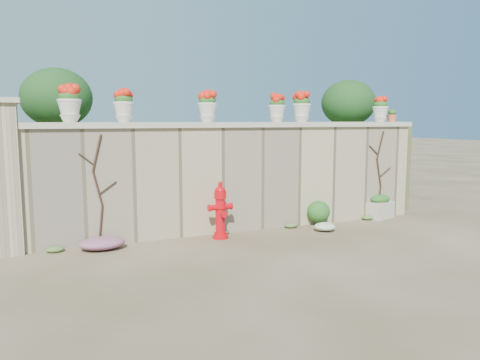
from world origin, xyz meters
name	(u,v)px	position (x,y,z in m)	size (l,w,h in m)	color
ground	(283,253)	(0.00, 0.00, 0.00)	(80.00, 80.00, 0.00)	brown
stone_wall	(239,179)	(0.00, 1.80, 1.00)	(8.00, 0.40, 2.00)	tan
wall_cap	(239,125)	(0.00, 1.80, 2.05)	(8.10, 0.52, 0.10)	beige
gate_pillar	(0,176)	(-4.15, 1.80, 1.26)	(0.72, 0.72, 2.48)	tan
raised_fill	(190,165)	(0.00, 5.00, 1.00)	(9.00, 6.00, 2.00)	#384C23
back_shrub_left	(57,98)	(-3.20, 3.00, 2.55)	(1.30, 1.30, 1.10)	#143814
back_shrub_right	(348,103)	(3.40, 3.00, 2.55)	(1.30, 1.30, 1.10)	#143814
vine_left	(99,189)	(-2.67, 1.58, 0.99)	(0.60, 0.04, 1.91)	black
vine_right	(379,173)	(3.23, 1.58, 0.99)	(0.60, 0.04, 1.91)	black
fire_hydrant	(220,210)	(-0.60, 1.29, 0.52)	(0.44, 0.32, 1.04)	red
planter_box	(380,207)	(3.25, 1.55, 0.24)	(0.70, 0.54, 0.52)	beige
green_shrub	(320,209)	(1.71, 1.55, 0.31)	(0.66, 0.59, 0.62)	#1E5119
magenta_clump	(101,242)	(-2.68, 1.36, 0.13)	(0.95, 0.64, 0.25)	#BB2595
white_flowers	(327,227)	(1.47, 0.95, 0.10)	(0.55, 0.44, 0.20)	white
urn_pot_0	(70,104)	(-3.06, 1.80, 2.40)	(0.39, 0.39, 0.61)	beige
urn_pot_1	(124,106)	(-2.18, 1.80, 2.38)	(0.36, 0.36, 0.57)	beige
urn_pot_2	(208,107)	(-0.64, 1.80, 2.38)	(0.37, 0.37, 0.58)	beige
urn_pot_3	(277,108)	(0.81, 1.80, 2.37)	(0.34, 0.34, 0.54)	beige
urn_pot_4	(302,107)	(1.38, 1.80, 2.39)	(0.38, 0.38, 0.59)	beige
urn_pot_5	(380,110)	(3.38, 1.80, 2.37)	(0.35, 0.35, 0.54)	beige
terracotta_pot	(392,116)	(3.70, 1.80, 2.22)	(0.22, 0.22, 0.26)	#C1593B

